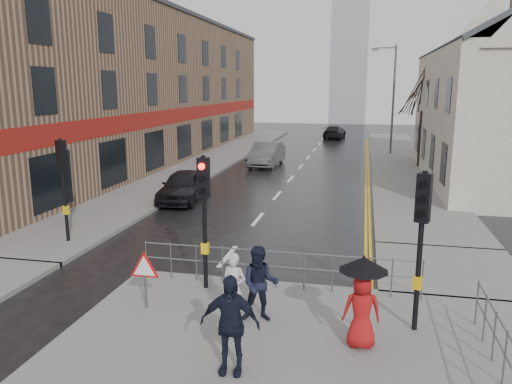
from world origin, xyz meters
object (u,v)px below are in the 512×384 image
at_px(pedestrian_d, 230,324).
at_px(car_parked, 183,186).
at_px(pedestrian_a, 234,288).
at_px(car_mid, 266,154).
at_px(pedestrian_b, 260,284).
at_px(pedestrian_with_umbrella, 362,296).

xyz_separation_m(pedestrian_d, car_parked, (-5.81, 13.29, -0.35)).
xyz_separation_m(pedestrian_a, car_mid, (-3.66, 22.37, -0.14)).
distance_m(car_parked, car_mid, 11.12).
height_order(pedestrian_a, pedestrian_b, pedestrian_b).
bearing_deg(pedestrian_a, pedestrian_b, 27.77).
distance_m(pedestrian_b, car_mid, 22.59).
distance_m(pedestrian_b, pedestrian_d, 2.09).
relative_size(pedestrian_a, car_parked, 0.37).
bearing_deg(pedestrian_with_umbrella, pedestrian_d, -148.43).
relative_size(pedestrian_with_umbrella, pedestrian_d, 1.01).
bearing_deg(pedestrian_d, car_mid, 96.85).
bearing_deg(pedestrian_with_umbrella, car_mid, 105.56).
xyz_separation_m(pedestrian_d, car_mid, (-4.10, 24.28, -0.29)).
bearing_deg(pedestrian_with_umbrella, pedestrian_b, 162.43).
relative_size(pedestrian_b, pedestrian_with_umbrella, 0.91).
xyz_separation_m(pedestrian_b, car_mid, (-4.21, 22.20, -0.21)).
xyz_separation_m(pedestrian_with_umbrella, car_mid, (-6.37, 22.88, -0.44)).
height_order(pedestrian_b, pedestrian_d, pedestrian_d).
distance_m(pedestrian_with_umbrella, car_parked, 14.39).
relative_size(pedestrian_with_umbrella, car_parked, 0.45).
xyz_separation_m(car_parked, car_mid, (1.71, 10.99, 0.06)).
distance_m(pedestrian_a, car_mid, 22.67).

